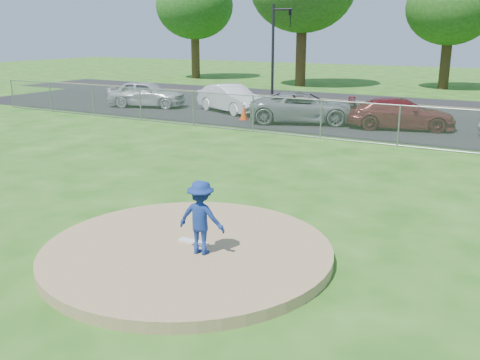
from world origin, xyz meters
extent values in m
plane|color=#205412|center=(0.00, 10.00, 0.00)|extent=(120.00, 120.00, 0.00)
cylinder|color=#997D54|center=(0.00, 0.00, 0.10)|extent=(5.40, 5.40, 0.20)
cube|color=white|center=(0.00, 0.20, 0.22)|extent=(0.60, 0.15, 0.04)
cube|color=gray|center=(0.00, 12.00, 0.75)|extent=(40.00, 0.06, 1.50)
cube|color=black|center=(0.00, 16.50, 0.01)|extent=(50.00, 8.00, 0.01)
cube|color=black|center=(0.00, 24.00, 0.00)|extent=(60.00, 7.00, 0.01)
cylinder|color=#3B2A15|center=(-22.00, 33.00, 2.10)|extent=(0.74, 0.74, 4.20)
ellipsoid|color=#184B14|center=(-22.00, 33.00, 6.22)|extent=(6.72, 6.72, 5.71)
cylinder|color=#3A2615|center=(-11.00, 31.00, 2.45)|extent=(0.78, 0.78, 4.90)
cylinder|color=#342512|center=(-1.00, 34.00, 1.92)|extent=(0.72, 0.72, 3.85)
ellipsoid|color=#1B4A13|center=(-1.00, 34.00, 5.70)|extent=(6.16, 6.16, 5.24)
cylinder|color=black|center=(-9.00, 22.00, 2.80)|extent=(0.16, 0.16, 5.60)
cylinder|color=black|center=(-8.40, 22.00, 5.30)|extent=(1.20, 0.12, 0.12)
imported|color=black|center=(-7.92, 22.00, 4.80)|extent=(0.16, 0.20, 1.00)
imported|color=navy|center=(0.39, -0.11, 0.87)|extent=(0.93, 0.61, 1.35)
cone|color=#FD470D|center=(-6.83, 14.52, 0.36)|extent=(0.36, 0.36, 0.70)
imported|color=#B8B9BD|center=(-13.72, 15.82, 0.74)|extent=(4.59, 2.90, 1.46)
imported|color=silver|center=(-8.63, 16.38, 0.71)|extent=(4.51, 3.12, 1.41)
imported|color=gray|center=(-4.03, 15.17, 0.70)|extent=(5.46, 3.91, 1.38)
imported|color=maroon|center=(0.22, 15.70, 0.66)|extent=(4.84, 3.04, 1.31)
camera|label=1|loc=(5.39, -7.59, 4.07)|focal=40.00mm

